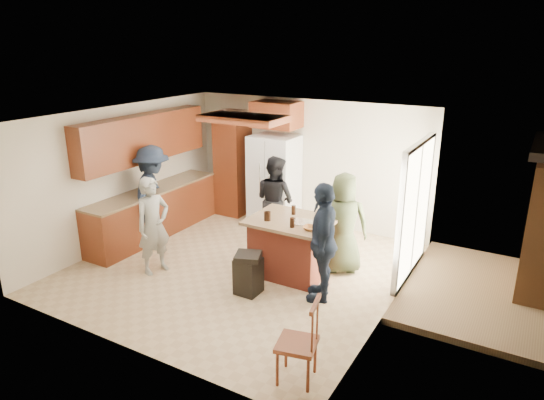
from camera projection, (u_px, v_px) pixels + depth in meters
The scene contains 12 objects.
person_front_left at pixel (153, 226), 7.65m from camera, with size 0.58×0.42×1.58m, color gray.
person_behind_left at pixel (275, 200), 8.82m from camera, with size 0.79×0.49×1.62m, color black.
person_behind_right at pixel (343, 223), 7.65m from camera, with size 0.80×0.52×1.64m, color #2E351F.
person_side_right at pixel (323, 242), 6.82m from camera, with size 1.02×0.52×1.75m, color #1B2436.
person_counter at pixel (153, 195), 8.77m from camera, with size 1.17×0.54×1.81m, color #171F2E.
left_cabinetry at pixel (151, 187), 9.08m from camera, with size 0.64×3.00×2.30m.
back_wall_units at pixel (243, 152), 9.99m from camera, with size 1.80×0.60×2.45m.
refrigerator at pixel (274, 180), 9.71m from camera, with size 0.90×0.76×1.80m.
kitchen_island at pixel (291, 246), 7.66m from camera, with size 1.28×1.03×0.93m.
island_items at pixel (299, 221), 7.32m from camera, with size 0.90×0.73×0.15m.
trash_bin at pixel (248, 273), 7.12m from camera, with size 0.46×0.46×0.63m.
spindle_chair at pixel (299, 344), 5.24m from camera, with size 0.50×0.50×0.99m.
Camera 1 is at (4.06, -6.00, 3.59)m, focal length 32.00 mm.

